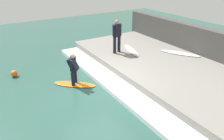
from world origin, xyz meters
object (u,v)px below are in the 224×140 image
surfer_riding (73,67)px  marker_buoy (14,73)px  surfboard_riding (75,84)px  surfboard_waiting_near (131,50)px  surfer_waiting_near (117,35)px  surfboard_spare (180,53)px

surfer_riding → marker_buoy: surfer_riding is taller
surfboard_riding → surfer_riding: (0.00, 0.00, 0.77)m
surfboard_waiting_near → surfer_waiting_near: bearing=166.2°
surfboard_riding → surfboard_spare: bearing=-6.0°
surfboard_riding → surfboard_spare: (5.54, -0.58, 0.45)m
surfer_riding → marker_buoy: size_ratio=4.55×
surfboard_spare → surfer_riding: bearing=174.0°
surfer_riding → marker_buoy: 2.98m
marker_buoy → surfboard_waiting_near: bearing=-10.4°
surfboard_riding → surfer_riding: surfer_riding is taller
surfboard_spare → marker_buoy: bearing=160.1°
surfer_riding → surfer_waiting_near: (2.92, 1.29, 0.59)m
marker_buoy → surfboard_riding: bearing=-47.2°
surfer_waiting_near → surfboard_waiting_near: surfer_waiting_near is taller
surfer_riding → surfboard_spare: (5.54, -0.58, -0.32)m
surfboard_waiting_near → marker_buoy: (-5.68, 1.04, -0.34)m
surfer_waiting_near → marker_buoy: surfer_waiting_near is taller
surfer_riding → marker_buoy: bearing=132.8°
surfboard_riding → surfboard_waiting_near: (3.70, 1.09, 0.45)m
surfer_riding → surfer_waiting_near: 3.24m
surfer_riding → marker_buoy: (-1.98, 2.14, -0.66)m
surfer_waiting_near → surfboard_waiting_near: size_ratio=0.87×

